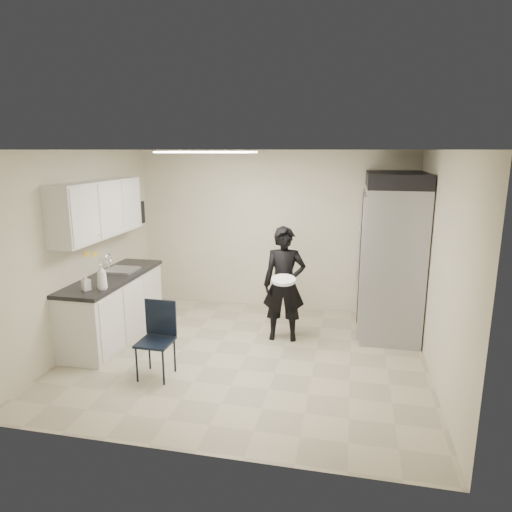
% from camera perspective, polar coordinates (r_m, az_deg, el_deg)
% --- Properties ---
extents(floor, '(4.50, 4.50, 0.00)m').
position_cam_1_polar(floor, '(6.04, -1.21, -12.36)').
color(floor, tan).
rests_on(floor, ground).
extents(ceiling, '(4.50, 4.50, 0.00)m').
position_cam_1_polar(ceiling, '(5.45, -1.35, 13.15)').
color(ceiling, silver).
rests_on(ceiling, back_wall).
extents(back_wall, '(4.50, 0.00, 4.50)m').
position_cam_1_polar(back_wall, '(7.52, 2.21, 3.19)').
color(back_wall, beige).
rests_on(back_wall, floor).
extents(left_wall, '(0.00, 4.00, 4.00)m').
position_cam_1_polar(left_wall, '(6.49, -21.01, 0.71)').
color(left_wall, beige).
rests_on(left_wall, floor).
extents(right_wall, '(0.00, 4.00, 4.00)m').
position_cam_1_polar(right_wall, '(5.55, 21.96, -1.37)').
color(right_wall, beige).
rests_on(right_wall, floor).
extents(ceiling_panel, '(1.20, 0.60, 0.02)m').
position_cam_1_polar(ceiling_panel, '(6.00, -6.17, 12.79)').
color(ceiling_panel, white).
rests_on(ceiling_panel, ceiling).
extents(lower_counter, '(0.60, 1.90, 0.86)m').
position_cam_1_polar(lower_counter, '(6.73, -17.32, -6.29)').
color(lower_counter, silver).
rests_on(lower_counter, floor).
extents(countertop, '(0.64, 1.95, 0.05)m').
position_cam_1_polar(countertop, '(6.60, -17.59, -2.55)').
color(countertop, black).
rests_on(countertop, lower_counter).
extents(sink, '(0.42, 0.40, 0.14)m').
position_cam_1_polar(sink, '(6.80, -16.41, -2.14)').
color(sink, gray).
rests_on(sink, countertop).
extents(faucet, '(0.02, 0.02, 0.24)m').
position_cam_1_polar(faucet, '(6.86, -17.96, -0.82)').
color(faucet, silver).
rests_on(faucet, countertop).
extents(upper_cabinets, '(0.35, 1.80, 0.75)m').
position_cam_1_polar(upper_cabinets, '(6.48, -19.13, 5.56)').
color(upper_cabinets, silver).
rests_on(upper_cabinets, left_wall).
extents(towel_dispenser, '(0.22, 0.30, 0.35)m').
position_cam_1_polar(towel_dispenser, '(7.53, -14.97, 5.23)').
color(towel_dispenser, black).
rests_on(towel_dispenser, left_wall).
extents(notice_sticker_left, '(0.00, 0.12, 0.07)m').
position_cam_1_polar(notice_sticker_left, '(6.58, -20.44, 0.21)').
color(notice_sticker_left, yellow).
rests_on(notice_sticker_left, left_wall).
extents(notice_sticker_right, '(0.00, 0.12, 0.07)m').
position_cam_1_polar(notice_sticker_right, '(6.76, -19.52, 0.25)').
color(notice_sticker_right, yellow).
rests_on(notice_sticker_right, left_wall).
extents(commercial_fridge, '(0.80, 1.35, 2.10)m').
position_cam_1_polar(commercial_fridge, '(6.78, 16.52, -0.61)').
color(commercial_fridge, gray).
rests_on(commercial_fridge, floor).
extents(fridge_compressor, '(0.80, 1.35, 0.20)m').
position_cam_1_polar(fridge_compressor, '(6.62, 17.18, 9.11)').
color(fridge_compressor, black).
rests_on(fridge_compressor, commercial_fridge).
extents(folding_chair, '(0.39, 0.39, 0.86)m').
position_cam_1_polar(folding_chair, '(5.48, -12.49, -10.49)').
color(folding_chair, black).
rests_on(folding_chair, floor).
extents(man_tuxedo, '(0.62, 0.45, 1.59)m').
position_cam_1_polar(man_tuxedo, '(6.29, 3.55, -3.54)').
color(man_tuxedo, black).
rests_on(man_tuxedo, floor).
extents(bucket_lid, '(0.35, 0.35, 0.04)m').
position_cam_1_polar(bucket_lid, '(6.01, 3.46, -3.01)').
color(bucket_lid, white).
rests_on(bucket_lid, man_tuxedo).
extents(soap_bottle_a, '(0.16, 0.16, 0.33)m').
position_cam_1_polar(soap_bottle_a, '(5.93, -18.72, -2.47)').
color(soap_bottle_a, silver).
rests_on(soap_bottle_a, countertop).
extents(soap_bottle_b, '(0.13, 0.13, 0.20)m').
position_cam_1_polar(soap_bottle_b, '(5.98, -20.49, -3.10)').
color(soap_bottle_b, '#B7B9C4').
rests_on(soap_bottle_b, countertop).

